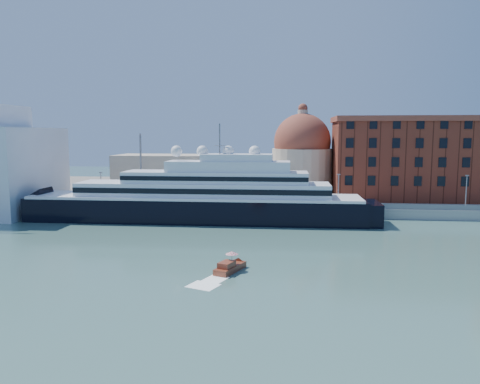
# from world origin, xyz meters

# --- Properties ---
(ground) EXTENTS (400.00, 400.00, 0.00)m
(ground) POSITION_xyz_m (0.00, 0.00, 0.00)
(ground) COLOR #386057
(ground) RESTS_ON ground
(quay) EXTENTS (180.00, 10.00, 2.50)m
(quay) POSITION_xyz_m (0.00, 34.00, 1.25)
(quay) COLOR gray
(quay) RESTS_ON ground
(land) EXTENTS (260.00, 72.00, 2.00)m
(land) POSITION_xyz_m (0.00, 75.00, 1.00)
(land) COLOR slate
(land) RESTS_ON ground
(quay_fence) EXTENTS (180.00, 0.10, 1.20)m
(quay_fence) POSITION_xyz_m (0.00, 29.50, 3.10)
(quay_fence) COLOR slate
(quay_fence) RESTS_ON quay
(superyacht) EXTENTS (89.13, 12.36, 26.64)m
(superyacht) POSITION_xyz_m (-6.57, 23.00, 4.60)
(superyacht) COLOR black
(superyacht) RESTS_ON ground
(water_taxi) EXTENTS (4.44, 6.85, 3.09)m
(water_taxi) POSITION_xyz_m (9.05, -16.96, 0.74)
(water_taxi) COLOR maroon
(water_taxi) RESTS_ON ground
(warehouse) EXTENTS (43.00, 19.00, 23.25)m
(warehouse) POSITION_xyz_m (52.00, 52.00, 13.79)
(warehouse) COLOR maroon
(warehouse) RESTS_ON land
(church) EXTENTS (66.00, 18.00, 25.50)m
(church) POSITION_xyz_m (6.39, 57.72, 10.91)
(church) COLOR beige
(church) RESTS_ON land
(lamp_posts) EXTENTS (120.80, 2.40, 18.00)m
(lamp_posts) POSITION_xyz_m (-12.67, 32.27, 9.84)
(lamp_posts) COLOR slate
(lamp_posts) RESTS_ON quay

